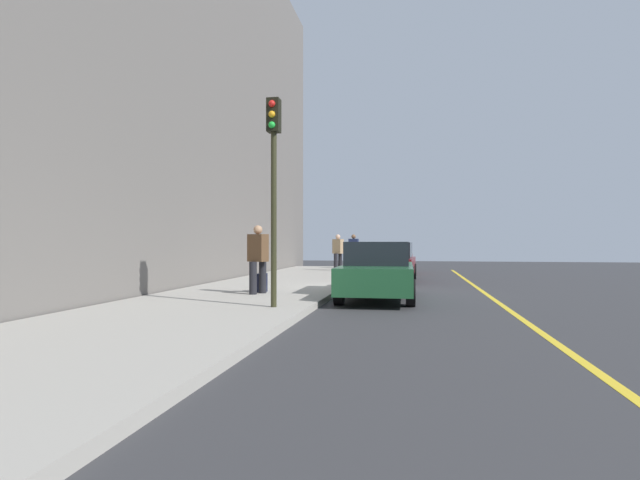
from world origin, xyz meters
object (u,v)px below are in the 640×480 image
object	(u,v)px
pedestrian_tan_coat	(338,251)
rolling_suitcase	(262,283)
parked_car_green	(378,270)
traffic_light_pole	(274,166)
pedestrian_navy_coat	(354,250)
parked_car_maroon	(390,262)
pedestrian_brown_coat	(258,257)
parked_car_red	(393,258)

from	to	relation	value
pedestrian_tan_coat	rolling_suitcase	size ratio (longest dim) A/B	2.04
parked_car_green	traffic_light_pole	bearing A→B (deg)	-30.51
pedestrian_navy_coat	parked_car_maroon	bearing A→B (deg)	18.28
parked_car_maroon	traffic_light_pole	xyz separation A→B (m)	(9.76, -1.96, 2.33)
parked_car_maroon	traffic_light_pole	distance (m)	10.22
parked_car_green	rolling_suitcase	world-z (taller)	parked_car_green
rolling_suitcase	pedestrian_tan_coat	bearing A→B (deg)	177.87
parked_car_green	pedestrian_brown_coat	bearing A→B (deg)	-78.04
parked_car_maroon	rolling_suitcase	bearing A→B (deg)	-25.41
parked_car_red	rolling_suitcase	world-z (taller)	parked_car_red
parked_car_maroon	pedestrian_brown_coat	world-z (taller)	pedestrian_brown_coat
parked_car_red	pedestrian_navy_coat	distance (m)	2.43
pedestrian_tan_coat	traffic_light_pole	world-z (taller)	traffic_light_pole
parked_car_red	parked_car_maroon	size ratio (longest dim) A/B	0.98
pedestrian_brown_coat	parked_car_maroon	bearing A→B (deg)	156.34
parked_car_green	pedestrian_brown_coat	distance (m)	3.19
pedestrian_navy_coat	parked_car_green	bearing A→B (deg)	9.47
pedestrian_navy_coat	pedestrian_brown_coat	bearing A→B (deg)	-3.64
parked_car_maroon	pedestrian_brown_coat	bearing A→B (deg)	-23.66
pedestrian_navy_coat	pedestrian_tan_coat	size ratio (longest dim) A/B	1.02
parked_car_red	parked_car_green	bearing A→B (deg)	0.40
pedestrian_tan_coat	parked_car_maroon	bearing A→B (deg)	30.97
pedestrian_tan_coat	rolling_suitcase	distance (m)	11.26
pedestrian_navy_coat	parked_car_red	bearing A→B (deg)	62.35
parked_car_maroon	traffic_light_pole	size ratio (longest dim) A/B	0.98
pedestrian_tan_coat	parked_car_green	bearing A→B (deg)	13.81
traffic_light_pole	rolling_suitcase	world-z (taller)	traffic_light_pole
parked_car_maroon	traffic_light_pole	world-z (taller)	traffic_light_pole
pedestrian_navy_coat	pedestrian_tan_coat	bearing A→B (deg)	-12.89
parked_car_green	rolling_suitcase	bearing A→B (deg)	-86.79
parked_car_red	traffic_light_pole	size ratio (longest dim) A/B	0.96
parked_car_red	traffic_light_pole	bearing A→B (deg)	-6.83
pedestrian_tan_coat	parked_car_red	bearing A→B (deg)	112.52
traffic_light_pole	parked_car_maroon	bearing A→B (deg)	168.64
parked_car_maroon	pedestrian_navy_coat	distance (m)	7.15
rolling_suitcase	traffic_light_pole	bearing A→B (deg)	21.18
pedestrian_brown_coat	rolling_suitcase	distance (m)	0.85
pedestrian_navy_coat	rolling_suitcase	distance (m)	13.49
pedestrian_tan_coat	pedestrian_brown_coat	bearing A→B (deg)	-1.86
parked_car_maroon	parked_car_green	size ratio (longest dim) A/B	0.93
parked_car_maroon	parked_car_green	bearing A→B (deg)	-0.25
pedestrian_navy_coat	traffic_light_pole	distance (m)	16.66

